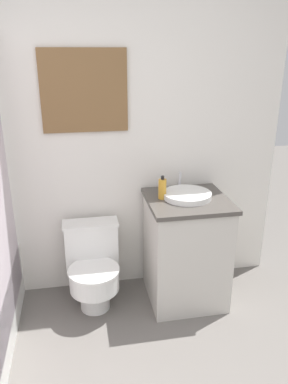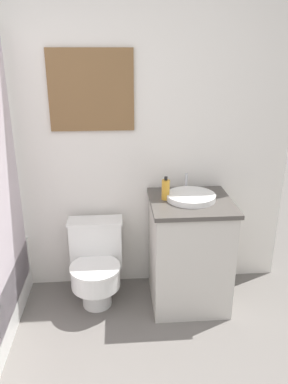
{
  "view_description": "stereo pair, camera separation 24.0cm",
  "coord_description": "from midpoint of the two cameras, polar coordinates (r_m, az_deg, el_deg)",
  "views": [
    {
      "loc": [
        0.03,
        -0.8,
        1.8
      ],
      "look_at": [
        0.44,
        1.41,
        0.95
      ],
      "focal_mm": 35.0,
      "sensor_mm": 36.0,
      "label": 1
    },
    {
      "loc": [
        0.27,
        -0.83,
        1.8
      ],
      "look_at": [
        0.44,
        1.41,
        0.95
      ],
      "focal_mm": 35.0,
      "sensor_mm": 36.0,
      "label": 2
    }
  ],
  "objects": [
    {
      "name": "soap_bottle",
      "position": [
        2.62,
        5.94,
        0.35
      ],
      "size": [
        0.06,
        0.06,
        0.17
      ],
      "color": "gold",
      "rests_on": "vanity"
    },
    {
      "name": "vanity",
      "position": [
        2.82,
        9.31,
        -9.03
      ],
      "size": [
        0.57,
        0.57,
        0.82
      ],
      "color": "beige",
      "rests_on": "ground_plane"
    },
    {
      "name": "sink",
      "position": [
        2.66,
        9.73,
        -0.75
      ],
      "size": [
        0.35,
        0.38,
        0.13
      ],
      "color": "white",
      "rests_on": "vanity"
    },
    {
      "name": "wall_back",
      "position": [
        2.76,
        -7.45,
        9.2
      ],
      "size": [
        3.15,
        0.07,
        2.5
      ],
      "color": "white",
      "rests_on": "ground_plane"
    },
    {
      "name": "toilet",
      "position": [
        2.84,
        -4.91,
        -10.8
      ],
      "size": [
        0.41,
        0.49,
        0.62
      ],
      "color": "white",
      "rests_on": "ground_plane"
    }
  ]
}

